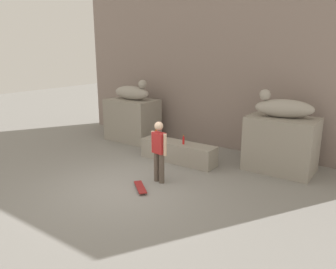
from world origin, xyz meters
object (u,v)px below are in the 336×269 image
object	(u,v)px
skater	(159,149)
bottle_red	(183,141)
bottle_orange	(156,133)
skateboard	(140,187)
statue_reclining_left	(132,92)
statue_reclining_right	(283,108)

from	to	relation	value
skater	bottle_red	xyz separation A→B (m)	(-0.27, 1.61, -0.17)
skater	bottle_orange	world-z (taller)	skater
skater	skateboard	xyz separation A→B (m)	(-0.09, -0.69, -0.86)
bottle_orange	skateboard	bearing A→B (deg)	-60.48
skater	bottle_orange	xyz separation A→B (m)	(-1.55, 1.90, -0.18)
statue_reclining_left	bottle_red	xyz separation A→B (m)	(3.07, -1.15, -1.14)
bottle_orange	bottle_red	bearing A→B (deg)	-12.70
skateboard	bottle_orange	size ratio (longest dim) A/B	2.79
statue_reclining_left	bottle_orange	world-z (taller)	statue_reclining_left
skateboard	bottle_red	xyz separation A→B (m)	(-0.17, 2.29, 0.68)
statue_reclining_left	bottle_orange	xyz separation A→B (m)	(1.79, -0.86, -1.15)
statue_reclining_right	skater	xyz separation A→B (m)	(-2.33, -2.75, -0.96)
statue_reclining_left	skateboard	bearing A→B (deg)	-46.70
statue_reclining_right	skateboard	bearing A→B (deg)	40.77
statue_reclining_left	bottle_orange	bearing A→B (deg)	-25.82
bottle_red	bottle_orange	bearing A→B (deg)	167.30
statue_reclining_left	bottle_orange	distance (m)	2.29
skateboard	statue_reclining_left	bearing A→B (deg)	-7.54
statue_reclining_right	skater	size ratio (longest dim) A/B	1.01
statue_reclining_right	bottle_red	distance (m)	3.06
skateboard	bottle_orange	xyz separation A→B (m)	(-1.46, 2.58, 0.67)
bottle_red	skateboard	bearing A→B (deg)	-85.64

